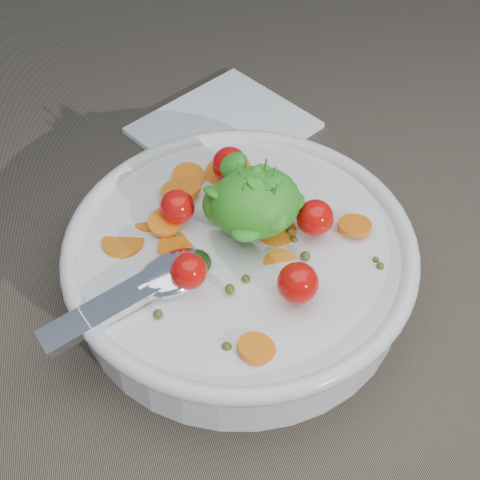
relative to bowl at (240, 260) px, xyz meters
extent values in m
plane|color=brown|center=(0.00, 0.03, -0.03)|extent=(6.00, 6.00, 0.00)
cylinder|color=silver|center=(0.00, 0.00, -0.01)|extent=(0.24, 0.24, 0.05)
torus|color=silver|center=(0.00, 0.00, 0.02)|extent=(0.26, 0.26, 0.01)
cylinder|color=silver|center=(0.00, 0.00, -0.03)|extent=(0.12, 0.12, 0.01)
cylinder|color=brown|center=(0.00, 0.00, -0.01)|extent=(0.22, 0.22, 0.04)
cylinder|color=orange|center=(-0.08, 0.03, 0.02)|extent=(0.04, 0.04, 0.01)
cylinder|color=orange|center=(0.02, -0.03, 0.01)|extent=(0.03, 0.03, 0.01)
cylinder|color=orange|center=(0.08, -0.01, 0.02)|extent=(0.03, 0.03, 0.01)
cylinder|color=orange|center=(0.01, 0.08, 0.02)|extent=(0.03, 0.03, 0.02)
cylinder|color=orange|center=(-0.04, 0.01, 0.02)|extent=(0.04, 0.04, 0.01)
cylinder|color=orange|center=(0.03, 0.00, 0.02)|extent=(0.04, 0.04, 0.01)
cylinder|color=orange|center=(-0.03, 0.06, 0.02)|extent=(0.04, 0.04, 0.01)
cylinder|color=orange|center=(0.01, 0.03, 0.02)|extent=(0.03, 0.03, 0.01)
cylinder|color=orange|center=(-0.02, 0.08, 0.02)|extent=(0.04, 0.04, 0.01)
cylinder|color=orange|center=(0.02, 0.04, 0.02)|extent=(0.03, 0.03, 0.01)
cylinder|color=orange|center=(-0.01, -0.09, 0.02)|extent=(0.03, 0.04, 0.01)
cylinder|color=orange|center=(0.01, 0.02, 0.02)|extent=(0.03, 0.03, 0.01)
cylinder|color=orange|center=(-0.05, 0.03, 0.02)|extent=(0.03, 0.03, 0.01)
cylinder|color=orange|center=(-0.06, 0.04, 0.01)|extent=(0.02, 0.02, 0.01)
cylinder|color=orange|center=(0.03, 0.08, 0.02)|extent=(0.03, 0.03, 0.01)
cylinder|color=orange|center=(0.01, 0.04, 0.02)|extent=(0.03, 0.03, 0.01)
sphere|color=#404E1A|center=(-0.01, 0.03, 0.02)|extent=(0.01, 0.01, 0.01)
sphere|color=#404E1A|center=(-0.04, -0.02, 0.02)|extent=(0.01, 0.01, 0.01)
sphere|color=#404E1A|center=(0.09, -0.04, 0.02)|extent=(0.01, 0.01, 0.01)
sphere|color=#404E1A|center=(0.04, -0.03, 0.02)|extent=(0.01, 0.01, 0.01)
sphere|color=#404E1A|center=(0.01, 0.04, 0.02)|extent=(0.01, 0.01, 0.01)
sphere|color=#404E1A|center=(0.09, -0.05, 0.02)|extent=(0.01, 0.01, 0.01)
sphere|color=#404E1A|center=(0.05, 0.04, 0.02)|extent=(0.01, 0.01, 0.01)
sphere|color=#404E1A|center=(-0.04, 0.02, 0.02)|extent=(0.01, 0.01, 0.01)
sphere|color=#404E1A|center=(-0.01, -0.03, 0.02)|extent=(0.01, 0.01, 0.01)
sphere|color=#404E1A|center=(0.04, 0.00, 0.02)|extent=(0.00, 0.00, 0.00)
sphere|color=#404E1A|center=(-0.03, -0.08, 0.02)|extent=(0.01, 0.01, 0.01)
sphere|color=#404E1A|center=(-0.02, -0.04, 0.02)|extent=(0.01, 0.01, 0.01)
sphere|color=#404E1A|center=(0.04, -0.01, 0.02)|extent=(0.01, 0.01, 0.01)
sphere|color=#404E1A|center=(0.01, 0.06, 0.02)|extent=(0.01, 0.01, 0.01)
sphere|color=#404E1A|center=(-0.07, -0.05, 0.02)|extent=(0.01, 0.01, 0.01)
sphere|color=#C30B07|center=(0.05, -0.01, 0.03)|extent=(0.03, 0.03, 0.03)
sphere|color=#C30B07|center=(0.01, 0.07, 0.03)|extent=(0.03, 0.03, 0.03)
sphere|color=#C30B07|center=(-0.04, 0.03, 0.03)|extent=(0.03, 0.03, 0.03)
sphere|color=#C30B07|center=(-0.04, -0.03, 0.03)|extent=(0.03, 0.03, 0.03)
sphere|color=#C30B07|center=(0.02, -0.06, 0.03)|extent=(0.03, 0.03, 0.03)
ellipsoid|color=green|center=(0.01, 0.01, 0.05)|extent=(0.06, 0.06, 0.05)
ellipsoid|color=green|center=(0.00, 0.02, 0.04)|extent=(0.04, 0.04, 0.03)
ellipsoid|color=green|center=(0.01, 0.01, 0.07)|extent=(0.02, 0.02, 0.01)
ellipsoid|color=green|center=(0.03, 0.00, 0.05)|extent=(0.02, 0.02, 0.01)
ellipsoid|color=green|center=(0.02, 0.01, 0.06)|extent=(0.03, 0.03, 0.01)
ellipsoid|color=green|center=(0.01, 0.00, 0.07)|extent=(0.02, 0.02, 0.02)
ellipsoid|color=green|center=(-0.01, 0.02, 0.05)|extent=(0.03, 0.03, 0.02)
ellipsoid|color=green|center=(0.02, -0.01, 0.05)|extent=(0.02, 0.02, 0.02)
ellipsoid|color=green|center=(0.03, 0.02, 0.05)|extent=(0.02, 0.02, 0.02)
ellipsoid|color=green|center=(0.02, 0.01, 0.06)|extent=(0.03, 0.03, 0.03)
ellipsoid|color=green|center=(0.03, 0.00, 0.05)|extent=(0.02, 0.03, 0.02)
ellipsoid|color=green|center=(0.00, 0.01, 0.05)|extent=(0.02, 0.02, 0.02)
ellipsoid|color=green|center=(0.01, 0.01, 0.06)|extent=(0.03, 0.03, 0.01)
ellipsoid|color=green|center=(0.00, 0.01, 0.06)|extent=(0.03, 0.02, 0.02)
ellipsoid|color=green|center=(0.04, 0.00, 0.05)|extent=(0.03, 0.03, 0.01)
ellipsoid|color=green|center=(0.01, 0.00, 0.07)|extent=(0.02, 0.02, 0.02)
ellipsoid|color=green|center=(0.00, -0.01, 0.04)|extent=(0.02, 0.02, 0.01)
ellipsoid|color=green|center=(0.02, 0.01, 0.07)|extent=(0.03, 0.03, 0.01)
ellipsoid|color=green|center=(0.01, 0.01, 0.07)|extent=(0.02, 0.02, 0.02)
ellipsoid|color=green|center=(0.02, 0.00, 0.05)|extent=(0.02, 0.02, 0.01)
ellipsoid|color=green|center=(0.01, 0.04, 0.06)|extent=(0.03, 0.03, 0.02)
cylinder|color=#4C8C33|center=(0.02, 0.02, 0.06)|extent=(0.01, 0.00, 0.04)
cylinder|color=#4C8C33|center=(0.02, 0.01, 0.06)|extent=(0.01, 0.00, 0.04)
cylinder|color=#4C8C33|center=(0.02, 0.00, 0.06)|extent=(0.00, 0.01, 0.04)
cylinder|color=#4C8C33|center=(0.00, 0.00, 0.06)|extent=(0.00, 0.01, 0.04)
cylinder|color=#4C8C33|center=(0.01, 0.02, 0.06)|extent=(0.01, 0.00, 0.04)
ellipsoid|color=silver|center=(-0.05, -0.02, 0.02)|extent=(0.07, 0.05, 0.02)
cube|color=silver|center=(-0.09, -0.03, 0.02)|extent=(0.11, 0.05, 0.02)
cylinder|color=silver|center=(-0.07, -0.02, 0.02)|extent=(0.02, 0.02, 0.01)
cube|color=white|center=(0.04, 0.19, -0.03)|extent=(0.19, 0.18, 0.01)
camera|label=1|loc=(-0.09, -0.31, 0.38)|focal=50.00mm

